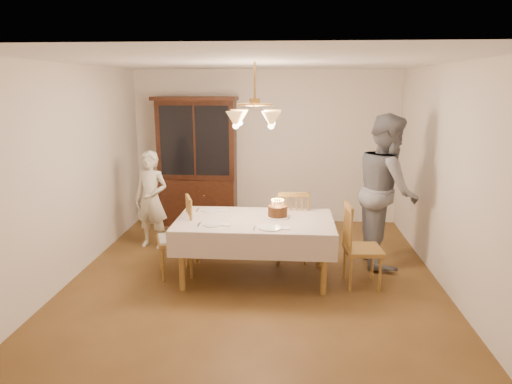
# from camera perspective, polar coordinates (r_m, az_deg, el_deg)

# --- Properties ---
(ground) EXTENTS (5.00, 5.00, 0.00)m
(ground) POSITION_cam_1_polar(r_m,az_deg,el_deg) (5.81, -0.15, -10.60)
(ground) COLOR #563818
(ground) RESTS_ON ground
(room_shell) EXTENTS (5.00, 5.00, 5.00)m
(room_shell) POSITION_cam_1_polar(r_m,az_deg,el_deg) (5.37, -0.16, 5.04)
(room_shell) COLOR white
(room_shell) RESTS_ON ground
(dining_table) EXTENTS (1.90, 1.10, 0.76)m
(dining_table) POSITION_cam_1_polar(r_m,az_deg,el_deg) (5.57, -0.15, -4.15)
(dining_table) COLOR brown
(dining_table) RESTS_ON ground
(china_hutch) EXTENTS (1.38, 0.54, 2.16)m
(china_hutch) POSITION_cam_1_polar(r_m,az_deg,el_deg) (7.82, -7.34, 3.53)
(china_hutch) COLOR black
(china_hutch) RESTS_ON ground
(chair_far_side) EXTENTS (0.48, 0.46, 1.00)m
(chair_far_side) POSITION_cam_1_polar(r_m,az_deg,el_deg) (6.19, 4.50, -4.70)
(chair_far_side) COLOR brown
(chair_far_side) RESTS_ON ground
(chair_left_end) EXTENTS (0.54, 0.55, 1.00)m
(chair_left_end) POSITION_cam_1_polar(r_m,az_deg,el_deg) (5.81, -10.02, -5.97)
(chair_left_end) COLOR brown
(chair_left_end) RESTS_ON ground
(chair_right_end) EXTENTS (0.45, 0.47, 1.00)m
(chair_right_end) POSITION_cam_1_polar(r_m,az_deg,el_deg) (5.57, 13.08, -7.10)
(chair_right_end) COLOR brown
(chair_right_end) RESTS_ON ground
(elderly_woman) EXTENTS (0.59, 0.47, 1.43)m
(elderly_woman) POSITION_cam_1_polar(r_m,az_deg,el_deg) (6.80, -12.95, -0.97)
(elderly_woman) COLOR beige
(elderly_woman) RESTS_ON ground
(adult_in_grey) EXTENTS (0.77, 0.98, 2.00)m
(adult_in_grey) POSITION_cam_1_polar(r_m,az_deg,el_deg) (6.23, 15.98, 0.25)
(adult_in_grey) COLOR slate
(adult_in_grey) RESTS_ON ground
(birthday_cake) EXTENTS (0.30, 0.30, 0.23)m
(birthday_cake) POSITION_cam_1_polar(r_m,az_deg,el_deg) (5.61, 2.71, -2.47)
(birthday_cake) COLOR white
(birthday_cake) RESTS_ON dining_table
(place_setting_near_left) EXTENTS (0.38, 0.23, 0.02)m
(place_setting_near_left) POSITION_cam_1_polar(r_m,az_deg,el_deg) (5.34, -5.31, -4.04)
(place_setting_near_left) COLOR white
(place_setting_near_left) RESTS_ON dining_table
(place_setting_near_right) EXTENTS (0.42, 0.27, 0.02)m
(place_setting_near_right) POSITION_cam_1_polar(r_m,az_deg,el_deg) (5.20, 1.92, -4.48)
(place_setting_near_right) COLOR white
(place_setting_near_right) RESTS_ON dining_table
(place_setting_far_left) EXTENTS (0.39, 0.25, 0.02)m
(place_setting_far_left) POSITION_cam_1_polar(r_m,az_deg,el_deg) (5.95, -5.60, -2.24)
(place_setting_far_left) COLOR white
(place_setting_far_left) RESTS_ON dining_table
(chandelier) EXTENTS (0.62, 0.62, 0.73)m
(chandelier) POSITION_cam_1_polar(r_m,az_deg,el_deg) (5.32, -0.16, 9.26)
(chandelier) COLOR #BF8C3F
(chandelier) RESTS_ON ground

